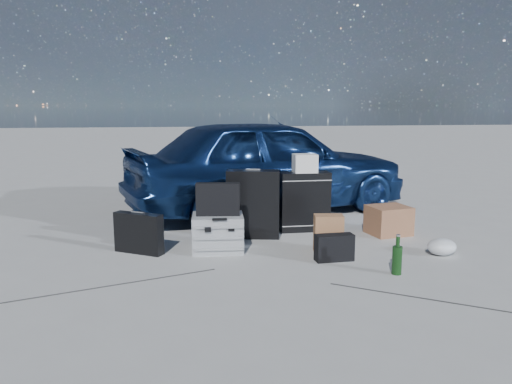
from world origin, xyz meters
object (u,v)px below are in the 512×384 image
suitcase_right (305,202)px  green_bottle (397,255)px  car (268,165)px  briefcase (139,233)px  cardboard_box (389,220)px  duffel_bag (236,218)px  pelican_case (218,233)px  suitcase_left (253,204)px

suitcase_right → green_bottle: 1.66m
car → briefcase: 2.38m
cardboard_box → green_bottle: green_bottle is taller
green_bottle → duffel_bag: bearing=124.5°
suitcase_right → duffel_bag: size_ratio=1.11×
pelican_case → green_bottle: 1.74m
suitcase_left → cardboard_box: 1.54m
car → green_bottle: 2.81m
briefcase → green_bottle: briefcase is taller
duffel_bag → cardboard_box: (1.67, -0.42, 0.01)m
duffel_bag → green_bottle: green_bottle is taller
car → green_bottle: (0.63, -2.70, -0.48)m
cardboard_box → suitcase_right: bearing=161.1°
duffel_bag → cardboard_box: 1.73m
car → briefcase: car is taller
pelican_case → cardboard_box: (1.95, 0.34, -0.02)m
pelican_case → cardboard_box: 1.98m
briefcase → suitcase_left: (1.20, 0.41, 0.17)m
suitcase_right → duffel_bag: bearing=171.3°
duffel_bag → green_bottle: bearing=-63.0°
suitcase_right → green_bottle: (0.40, -1.60, -0.17)m
cardboard_box → pelican_case: bearing=-170.2°
pelican_case → duffel_bag: (0.27, 0.76, -0.03)m
duffel_bag → green_bottle: size_ratio=1.83×
briefcase → cardboard_box: size_ratio=1.20×
car → suitcase_right: bearing=175.5°
suitcase_right → cardboard_box: size_ratio=1.60×
cardboard_box → green_bottle: bearing=-110.9°
car → green_bottle: bearing=177.0°
car → suitcase_right: (0.23, -1.10, -0.31)m
briefcase → cardboard_box: briefcase is taller
pelican_case → suitcase_right: 1.24m
suitcase_left → duffel_bag: 0.41m
duffel_bag → cardboard_box: cardboard_box is taller
suitcase_left → cardboard_box: (1.52, -0.11, -0.21)m
suitcase_left → cardboard_box: suitcase_left is taller
suitcase_right → duffel_bag: (-0.78, 0.12, -0.19)m
suitcase_left → duffel_bag: (-0.15, 0.31, -0.22)m
car → suitcase_left: (-0.40, -1.30, -0.28)m
duffel_bag → car: bearing=53.1°
briefcase → pelican_case: bearing=29.4°
green_bottle → cardboard_box: bearing=69.1°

